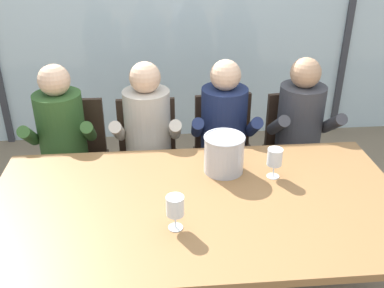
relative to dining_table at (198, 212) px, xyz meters
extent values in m
plane|color=#847056|center=(0.00, 1.00, -0.66)|extent=(14.00, 14.00, 0.00)
cube|color=silver|center=(0.00, 2.25, 0.64)|extent=(7.36, 0.03, 2.60)
cube|color=#38383D|center=(1.66, 2.23, 0.64)|extent=(0.06, 0.06, 2.60)
cube|color=olive|center=(0.00, 0.00, 0.04)|extent=(2.16, 1.15, 0.04)
cylinder|color=olive|center=(-0.98, 0.48, -0.32)|extent=(0.07, 0.07, 0.68)
cylinder|color=olive|center=(0.98, 0.48, -0.32)|extent=(0.07, 0.07, 0.68)
cube|color=#332319|center=(-0.79, 0.92, -0.23)|extent=(0.45, 0.45, 0.03)
cube|color=#332319|center=(-0.79, 1.12, -0.01)|extent=(0.42, 0.04, 0.42)
cylinder|color=#332319|center=(-0.99, 0.74, -0.45)|extent=(0.04, 0.04, 0.42)
cylinder|color=#332319|center=(-0.61, 0.73, -0.45)|extent=(0.04, 0.04, 0.42)
cylinder|color=#332319|center=(-0.98, 1.12, -0.45)|extent=(0.04, 0.04, 0.42)
cylinder|color=#332319|center=(-0.60, 1.11, -0.45)|extent=(0.04, 0.04, 0.42)
cube|color=#332319|center=(-0.27, 0.88, -0.23)|extent=(0.44, 0.44, 0.03)
cube|color=#332319|center=(-0.27, 1.08, -0.01)|extent=(0.42, 0.04, 0.42)
cylinder|color=#332319|center=(-0.46, 0.69, -0.45)|extent=(0.04, 0.04, 0.42)
cylinder|color=#332319|center=(-0.08, 0.69, -0.45)|extent=(0.04, 0.04, 0.42)
cylinder|color=#332319|center=(-0.46, 1.07, -0.45)|extent=(0.04, 0.04, 0.42)
cylinder|color=#332319|center=(-0.08, 1.07, -0.45)|extent=(0.04, 0.04, 0.42)
cube|color=#332319|center=(0.31, 0.92, -0.23)|extent=(0.47, 0.47, 0.03)
cube|color=#332319|center=(0.30, 1.12, -0.01)|extent=(0.42, 0.07, 0.42)
cylinder|color=#332319|center=(0.14, 0.72, -0.45)|extent=(0.04, 0.04, 0.42)
cylinder|color=#332319|center=(0.52, 0.75, -0.45)|extent=(0.04, 0.04, 0.42)
cylinder|color=#332319|center=(0.11, 1.10, -0.45)|extent=(0.04, 0.04, 0.42)
cylinder|color=#332319|center=(0.49, 1.13, -0.45)|extent=(0.04, 0.04, 0.42)
cube|color=#332319|center=(0.86, 0.92, -0.23)|extent=(0.49, 0.49, 0.03)
cube|color=#332319|center=(0.83, 1.12, -0.01)|extent=(0.42, 0.09, 0.42)
cylinder|color=#332319|center=(0.70, 0.71, -0.45)|extent=(0.04, 0.04, 0.42)
cylinder|color=#332319|center=(1.07, 0.76, -0.45)|extent=(0.04, 0.04, 0.42)
cylinder|color=#332319|center=(0.65, 1.08, -0.45)|extent=(0.04, 0.04, 0.42)
cylinder|color=#332319|center=(1.02, 1.13, -0.45)|extent=(0.04, 0.04, 0.42)
cylinder|color=#2D5123|center=(-0.85, 0.93, 0.06)|extent=(0.35, 0.35, 0.52)
sphere|color=#DBAD89|center=(-0.85, 0.93, 0.42)|extent=(0.21, 0.21, 0.21)
cube|color=#47423D|center=(-0.92, 0.72, -0.20)|extent=(0.16, 0.41, 0.13)
cube|color=#47423D|center=(-0.74, 0.73, -0.20)|extent=(0.16, 0.41, 0.13)
cylinder|color=#47423D|center=(-0.90, 0.52, -0.44)|extent=(0.10, 0.10, 0.44)
cylinder|color=#47423D|center=(-0.72, 0.53, -0.44)|extent=(0.10, 0.10, 0.44)
cylinder|color=#2D5123|center=(-1.03, 0.79, 0.09)|extent=(0.11, 0.33, 0.26)
cylinder|color=#2D5123|center=(-0.65, 0.82, 0.09)|extent=(0.11, 0.33, 0.26)
cylinder|color=#B7AD9E|center=(-0.26, 0.93, 0.06)|extent=(0.33, 0.33, 0.52)
sphere|color=#DBAD89|center=(-0.26, 0.93, 0.42)|extent=(0.21, 0.21, 0.21)
cube|color=#47423D|center=(-0.36, 0.73, -0.20)|extent=(0.14, 0.40, 0.13)
cube|color=#47423D|center=(-0.18, 0.72, -0.20)|extent=(0.14, 0.40, 0.13)
cylinder|color=#47423D|center=(-0.36, 0.53, -0.44)|extent=(0.10, 0.10, 0.44)
cylinder|color=#47423D|center=(-0.18, 0.52, -0.44)|extent=(0.10, 0.10, 0.44)
cylinder|color=#B7AD9E|center=(-0.45, 0.81, 0.09)|extent=(0.09, 0.33, 0.26)
cylinder|color=#B7AD9E|center=(-0.07, 0.80, 0.09)|extent=(0.09, 0.33, 0.26)
cylinder|color=#192347|center=(0.27, 0.93, 0.06)|extent=(0.34, 0.34, 0.52)
sphere|color=#DBAD89|center=(0.27, 0.93, 0.42)|extent=(0.21, 0.21, 0.21)
cube|color=#47423D|center=(0.17, 0.73, -0.20)|extent=(0.16, 0.41, 0.13)
cube|color=#47423D|center=(0.35, 0.72, -0.20)|extent=(0.16, 0.41, 0.13)
cylinder|color=#47423D|center=(0.16, 0.53, -0.44)|extent=(0.10, 0.10, 0.44)
cylinder|color=#47423D|center=(0.34, 0.52, -0.44)|extent=(0.10, 0.10, 0.44)
cylinder|color=#192347|center=(0.08, 0.82, 0.09)|extent=(0.10, 0.33, 0.26)
cylinder|color=#192347|center=(0.46, 0.79, 0.09)|extent=(0.10, 0.33, 0.26)
cylinder|color=#38383D|center=(0.82, 0.93, 0.06)|extent=(0.32, 0.32, 0.52)
sphere|color=tan|center=(0.82, 0.93, 0.42)|extent=(0.21, 0.21, 0.21)
cube|color=#47423D|center=(0.73, 0.73, -0.20)|extent=(0.14, 0.40, 0.13)
cube|color=#47423D|center=(0.91, 0.72, -0.20)|extent=(0.14, 0.40, 0.13)
cylinder|color=#47423D|center=(0.72, 0.53, -0.44)|extent=(0.10, 0.10, 0.44)
cylinder|color=#47423D|center=(0.90, 0.52, -0.44)|extent=(0.10, 0.10, 0.44)
cylinder|color=#38383D|center=(0.63, 0.81, 0.09)|extent=(0.09, 0.33, 0.26)
cylinder|color=#38383D|center=(1.01, 0.80, 0.09)|extent=(0.09, 0.33, 0.26)
cylinder|color=#B7B7BC|center=(0.18, 0.29, 0.17)|extent=(0.22, 0.22, 0.21)
torus|color=silver|center=(0.18, 0.29, 0.28)|extent=(0.23, 0.23, 0.01)
cylinder|color=silver|center=(-0.13, -0.20, 0.06)|extent=(0.07, 0.07, 0.00)
cylinder|color=silver|center=(-0.13, -0.20, 0.10)|extent=(0.01, 0.01, 0.07)
cylinder|color=silver|center=(-0.13, -0.20, 0.19)|extent=(0.08, 0.08, 0.09)
cylinder|color=maroon|center=(-0.13, -0.20, 0.16)|extent=(0.07, 0.07, 0.04)
cylinder|color=silver|center=(0.44, 0.20, 0.06)|extent=(0.07, 0.07, 0.00)
cylinder|color=silver|center=(0.44, 0.20, 0.10)|extent=(0.01, 0.01, 0.07)
cylinder|color=silver|center=(0.44, 0.20, 0.19)|extent=(0.08, 0.08, 0.09)
cylinder|color=maroon|center=(0.44, 0.20, 0.16)|extent=(0.07, 0.07, 0.04)
camera|label=1|loc=(-0.19, -1.85, 1.37)|focal=41.16mm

